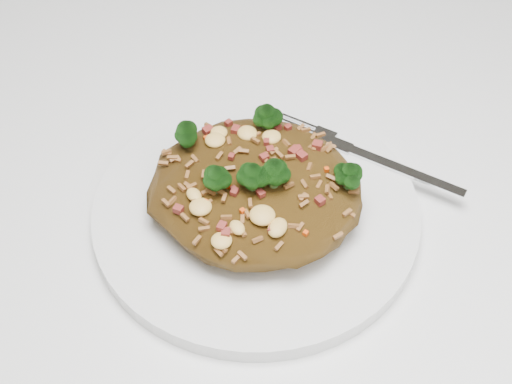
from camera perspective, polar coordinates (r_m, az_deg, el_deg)
dining_table at (r=0.64m, az=2.72°, el=-4.74°), size 1.20×0.80×0.75m
plate at (r=0.54m, az=-0.00°, el=-1.54°), size 0.24×0.24×0.01m
fried_rice at (r=0.51m, az=0.01°, el=0.84°), size 0.16×0.14×0.06m
fork at (r=0.57m, az=9.59°, el=2.58°), size 0.16×0.07×0.00m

